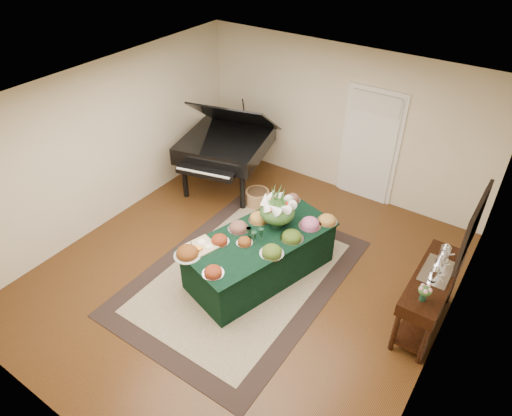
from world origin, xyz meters
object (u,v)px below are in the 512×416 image
Objects in this scene: floral_centerpiece at (278,208)px; grand_piano at (226,144)px; mahogany_sideboard at (431,287)px; buffet_table at (260,255)px.

floral_centerpiece is 0.26× the size of grand_piano.
grand_piano reaches higher than mahogany_sideboard.
floral_centerpiece is at bearing 80.43° from buffet_table.
buffet_table is 2.60m from grand_piano.
buffet_table is 1.18× the size of grand_piano.
buffet_table is at bearing -169.61° from mahogany_sideboard.
grand_piano is at bearing 163.22° from mahogany_sideboard.
floral_centerpiece is 0.37× the size of mahogany_sideboard.
mahogany_sideboard is at bearing 10.39° from buffet_table.
grand_piano is at bearing 145.74° from floral_centerpiece.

